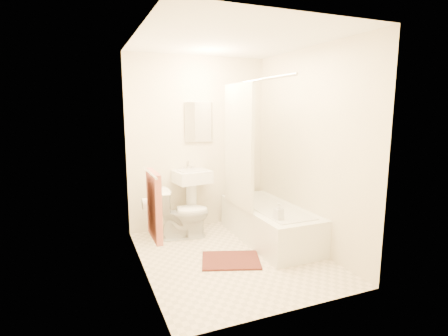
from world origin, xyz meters
name	(u,v)px	position (x,y,z in m)	size (l,w,h in m)	color
floor	(232,256)	(0.00, 0.00, 0.00)	(2.40, 2.40, 0.00)	beige
ceiling	(233,40)	(0.00, 0.00, 2.40)	(2.40, 2.40, 0.00)	white
wall_back	(198,143)	(0.00, 1.20, 1.20)	(2.00, 0.02, 2.40)	beige
wall_left	(141,159)	(-1.00, 0.00, 1.20)	(0.02, 2.40, 2.40)	beige
wall_right	(308,150)	(1.00, 0.00, 1.20)	(0.02, 2.40, 2.40)	beige
mirror	(199,122)	(0.00, 1.18, 1.50)	(0.40, 0.03, 0.55)	white
curtain_rod	(254,81)	(0.30, 0.10, 2.00)	(0.03, 0.03, 1.70)	silver
shower_curtain	(238,146)	(0.30, 0.50, 1.22)	(0.04, 0.80, 1.55)	silver
towel_bar	(150,173)	(-0.96, -0.25, 1.10)	(0.02, 0.02, 0.60)	silver
towel	(154,205)	(-0.93, -0.25, 0.78)	(0.06, 0.45, 0.66)	#CC7266
toilet_paper	(147,204)	(-0.93, 0.12, 0.70)	(0.12, 0.12, 0.11)	white
toilet	(184,213)	(-0.35, 0.80, 0.33)	(0.37, 0.67, 0.66)	white
sink	(192,198)	(-0.15, 1.06, 0.46)	(0.47, 0.38, 0.92)	white
bathtub	(269,223)	(0.65, 0.30, 0.22)	(0.69, 1.59, 0.45)	white
bath_mat	(231,260)	(-0.07, -0.12, 0.01)	(0.64, 0.48, 0.02)	#472017
soap_bottle	(279,212)	(0.47, -0.22, 0.54)	(0.09, 0.09, 0.20)	white
scrub_brush	(244,194)	(0.58, 0.92, 0.47)	(0.06, 0.20, 0.04)	#35AC68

